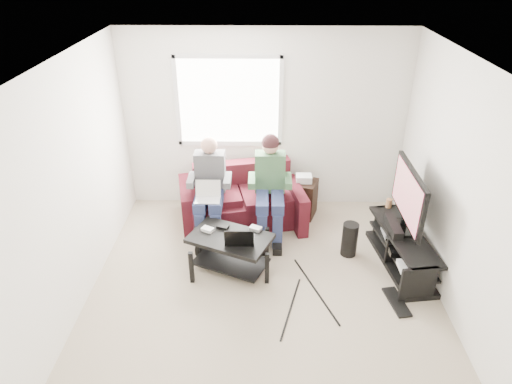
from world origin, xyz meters
TOP-DOWN VIEW (x-y plane):
  - floor at (0.00, 0.00)m, footprint 4.50×4.50m
  - ceiling at (0.00, 0.00)m, footprint 4.50×4.50m
  - wall_back at (0.00, 2.25)m, footprint 4.50×0.00m
  - wall_left at (-2.00, 0.00)m, footprint 0.00×4.50m
  - wall_right at (2.00, 0.00)m, footprint 0.00×4.50m
  - window at (-0.50, 2.23)m, footprint 1.48×0.04m
  - sofa at (-0.33, 1.70)m, footprint 1.87×1.08m
  - person_left at (-0.73, 1.42)m, footprint 0.40×0.70m
  - person_right at (0.07, 1.44)m, footprint 0.40×0.71m
  - laptop_silver at (-0.73, 1.18)m, footprint 0.38×0.34m
  - coffee_table at (-0.40, 0.59)m, footprint 1.10×0.91m
  - laptop_black at (-0.28, 0.51)m, footprint 0.40×0.33m
  - controller_a at (-0.68, 0.71)m, footprint 0.17×0.15m
  - controller_b at (-0.50, 0.77)m, footprint 0.16×0.13m
  - controller_c at (-0.10, 0.74)m, footprint 0.17×0.14m
  - tv_stand at (1.70, 0.71)m, footprint 0.60×1.42m
  - tv at (1.70, 0.81)m, footprint 0.12×1.10m
  - soundbar at (1.58, 0.81)m, footprint 0.12×0.50m
  - drink_cup at (1.65, 1.34)m, footprint 0.08×0.08m
  - console_white at (1.70, 0.31)m, footprint 0.30×0.22m
  - console_grey at (1.70, 1.01)m, footprint 0.34×0.26m
  - console_black at (1.70, 0.66)m, footprint 0.38×0.30m
  - subwoofer at (1.09, 0.91)m, footprint 0.20×0.20m
  - keyboard_floor at (1.49, 0.00)m, footprint 0.24×0.50m
  - end_table at (0.56, 1.88)m, footprint 0.37×0.37m

SIDE VIEW (x-z plane):
  - floor at x=0.00m, z-range 0.00..0.00m
  - keyboard_floor at x=1.49m, z-range 0.00..0.03m
  - tv_stand at x=1.70m, z-range -0.02..0.43m
  - subwoofer at x=1.09m, z-range 0.00..0.45m
  - console_white at x=1.70m, z-range 0.24..0.30m
  - console_black at x=1.70m, z-range 0.24..0.31m
  - console_grey at x=1.70m, z-range 0.24..0.32m
  - end_table at x=0.56m, z-range -0.03..0.61m
  - sofa at x=-0.33m, z-range -0.10..0.70m
  - coffee_table at x=-0.40m, z-range 0.11..0.58m
  - controller_a at x=-0.68m, z-range 0.47..0.51m
  - controller_b at x=-0.50m, z-range 0.47..0.51m
  - controller_c at x=-0.10m, z-range 0.47..0.51m
  - soundbar at x=1.58m, z-range 0.45..0.55m
  - drink_cup at x=1.65m, z-range 0.45..0.57m
  - laptop_black at x=-0.28m, z-range 0.47..0.71m
  - laptop_silver at x=-0.73m, z-range 0.58..0.82m
  - person_left at x=-0.73m, z-range 0.06..1.39m
  - person_right at x=0.07m, z-range 0.10..1.47m
  - tv at x=1.70m, z-range 0.51..1.32m
  - wall_back at x=0.00m, z-range -0.95..3.55m
  - wall_left at x=-2.00m, z-range -0.95..3.55m
  - wall_right at x=2.00m, z-range -0.95..3.55m
  - window at x=-0.50m, z-range 0.96..2.24m
  - ceiling at x=0.00m, z-range 2.60..2.60m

